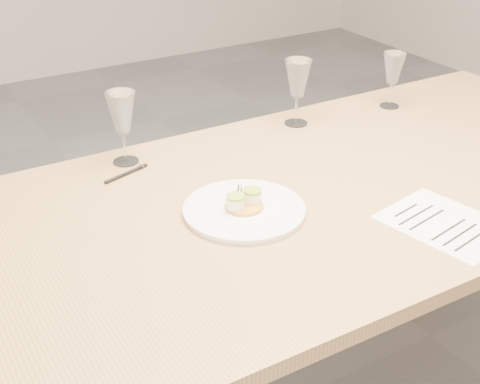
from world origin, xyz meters
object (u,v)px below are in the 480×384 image
wine_glass_1 (122,114)px  wine_glass_3 (393,69)px  dining_table (280,221)px  wine_glass_2 (298,80)px  dinner_plate (244,209)px  ballpoint_pen (126,173)px  recipe_sheet (446,224)px

wine_glass_1 → wine_glass_3: size_ratio=1.12×
dining_table → wine_glass_1: wine_glass_1 is taller
wine_glass_2 → wine_glass_3: 0.37m
dinner_plate → wine_glass_1: bearing=108.8°
dining_table → ballpoint_pen: 0.45m
ballpoint_pen → recipe_sheet: bearing=-65.7°
dining_table → dinner_plate: bearing=-172.6°
ballpoint_pen → wine_glass_2: wine_glass_2 is taller
dinner_plate → wine_glass_3: bearing=24.7°
wine_glass_3 → recipe_sheet: bearing=-121.7°
dinner_plate → wine_glass_2: bearing=42.8°
dining_table → ballpoint_pen: ballpoint_pen is taller
dining_table → wine_glass_3: (0.68, 0.35, 0.20)m
recipe_sheet → wine_glass_2: (0.05, 0.70, 0.15)m
dinner_plate → wine_glass_1: (-0.14, 0.42, 0.14)m
dining_table → recipe_sheet: (0.27, -0.31, 0.07)m
wine_glass_1 → wine_glass_2: 0.58m
ballpoint_pen → wine_glass_1: bearing=51.5°
recipe_sheet → ballpoint_pen: ballpoint_pen is taller
dining_table → wine_glass_2: wine_glass_2 is taller
dining_table → wine_glass_3: 0.79m
wine_glass_2 → wine_glass_3: bearing=-5.9°
recipe_sheet → wine_glass_3: (0.41, 0.66, 0.13)m
dining_table → dinner_plate: size_ratio=7.88×
wine_glass_2 → wine_glass_3: wine_glass_2 is taller
recipe_sheet → dinner_plate: bearing=131.9°
ballpoint_pen → wine_glass_3: wine_glass_3 is taller
dinner_plate → ballpoint_pen: 0.38m
dinner_plate → wine_glass_2: size_ratio=1.44×
wine_glass_1 → wine_glass_2: bearing=-1.5°
dinner_plate → wine_glass_1: size_ratio=1.45×
dining_table → wine_glass_3: bearing=27.4°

